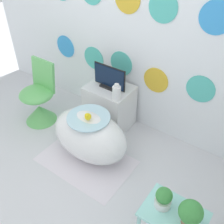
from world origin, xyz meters
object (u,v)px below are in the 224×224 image
object	(u,v)px
tv	(109,78)
potted_plant_right	(191,213)
bathtub	(90,135)
vase	(117,93)
chair	(39,103)
potted_plant_left	(164,198)

from	to	relation	value
tv	potted_plant_right	bearing A→B (deg)	-35.17
bathtub	tv	xyz separation A→B (m)	(-0.14, 0.56, 0.40)
bathtub	vase	world-z (taller)	vase
bathtub	chair	size ratio (longest dim) A/B	1.12
chair	vase	xyz separation A→B (m)	(1.00, 0.31, 0.38)
tv	chair	bearing A→B (deg)	-149.72
vase	potted_plant_right	xyz separation A→B (m)	(1.21, -0.85, -0.07)
chair	tv	bearing A→B (deg)	30.28
vase	chair	bearing A→B (deg)	-163.03
vase	bathtub	bearing A→B (deg)	-99.82
potted_plant_left	potted_plant_right	world-z (taller)	potted_plant_right
potted_plant_left	tv	bearing A→B (deg)	141.02
chair	potted_plant_right	world-z (taller)	chair
bathtub	potted_plant_right	size ratio (longest dim) A/B	3.96
bathtub	vase	size ratio (longest dim) A/B	4.60
tv	potted_plant_right	xyz separation A→B (m)	(1.42, -1.00, -0.10)
chair	potted_plant_left	size ratio (longest dim) A/B	4.33
bathtub	potted_plant_right	bearing A→B (deg)	-18.90
vase	potted_plant_right	bearing A→B (deg)	-34.91
chair	vase	size ratio (longest dim) A/B	4.11
potted_plant_left	chair	bearing A→B (deg)	165.49
potted_plant_left	potted_plant_right	size ratio (longest dim) A/B	0.82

